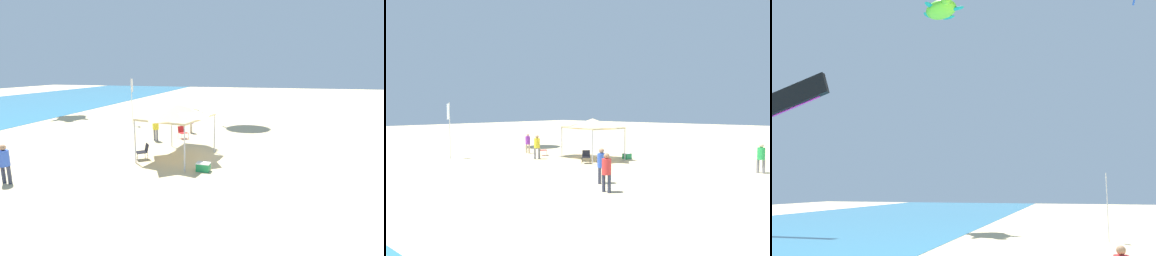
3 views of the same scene
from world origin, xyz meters
TOP-DOWN VIEW (x-y plane):
  - ground at (0.00, 0.00)m, footprint 120.00×120.00m
  - canopy_tent at (-0.42, 1.24)m, footprint 4.07×3.57m
  - folding_chair_right_of_tent at (-1.16, 2.84)m, footprint 0.79×0.81m
  - folding_chair_left_of_tent at (3.69, 2.15)m, footprint 0.80×0.81m
  - cooler_box at (-2.09, -0.51)m, footprint 0.45×0.64m
  - banner_flag at (7.23, 7.52)m, footprint 0.36×0.06m
  - person_watching_sky at (-6.65, 8.22)m, footprint 0.44×0.39m
  - person_by_tent at (2.58, 3.63)m, footprint 0.40×0.40m
  - person_beachcomber at (-5.45, 6.97)m, footprint 0.39×0.44m
  - person_near_umbrella at (-10.46, -0.67)m, footprint 0.43×0.39m
  - person_kite_handler at (5.43, 1.99)m, footprint 0.42×0.37m

SIDE VIEW (x-z plane):
  - ground at x=0.00m, z-range -0.10..0.00m
  - cooler_box at x=-2.09m, z-range 0.00..0.40m
  - folding_chair_right_of_tent at x=-1.16m, z-range 0.06..0.88m
  - folding_chair_left_of_tent at x=3.69m, z-range 0.06..0.88m
  - person_kite_handler at x=5.43m, z-range 0.14..1.71m
  - person_near_umbrella at x=-10.46m, z-range 0.14..1.76m
  - person_watching_sky at x=-6.65m, z-range 0.14..1.79m
  - person_beachcomber at x=-5.45m, z-range 0.14..1.79m
  - person_by_tent at x=2.58m, z-range 0.15..1.84m
  - banner_flag at x=7.23m, z-range 0.40..4.33m
  - canopy_tent at x=-0.42m, z-range 1.06..3.87m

